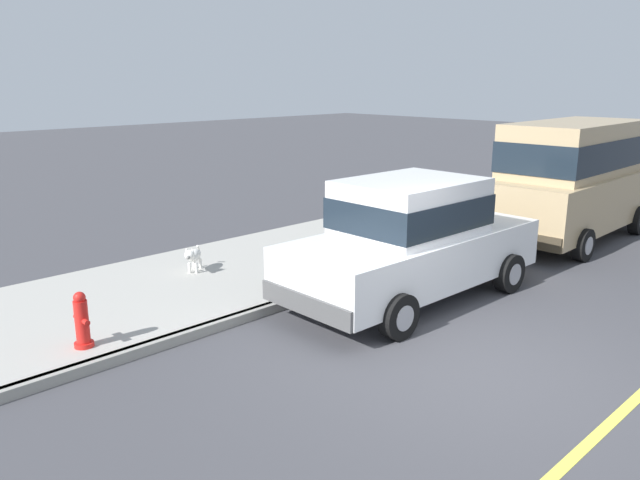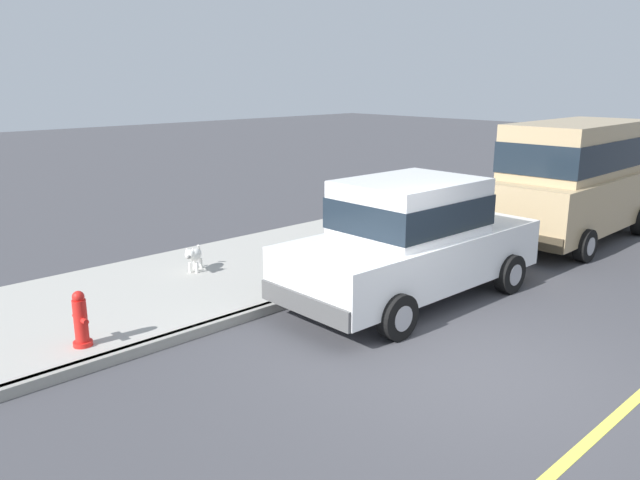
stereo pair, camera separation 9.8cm
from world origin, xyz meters
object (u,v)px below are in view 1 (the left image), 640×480
Objects in this scene: car_white_sedan at (412,239)px; dog_white at (193,256)px; car_tan_van at (572,175)px; fire_hydrant at (82,321)px.

car_white_sedan reaches higher than dog_white.
fire_hydrant is (-1.55, -10.16, -0.92)m from car_tan_van.
car_white_sedan is 7.73× the size of dog_white.
car_tan_van is at bearing 66.47° from dog_white.
car_white_sedan reaches higher than fire_hydrant.
fire_hydrant is (-1.52, -4.65, -0.51)m from car_white_sedan.
car_white_sedan is 0.94× the size of car_tan_van.
fire_hydrant reaches higher than dog_white.
car_white_sedan is at bearing 31.00° from dog_white.
dog_white is at bearing 121.83° from fire_hydrant.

